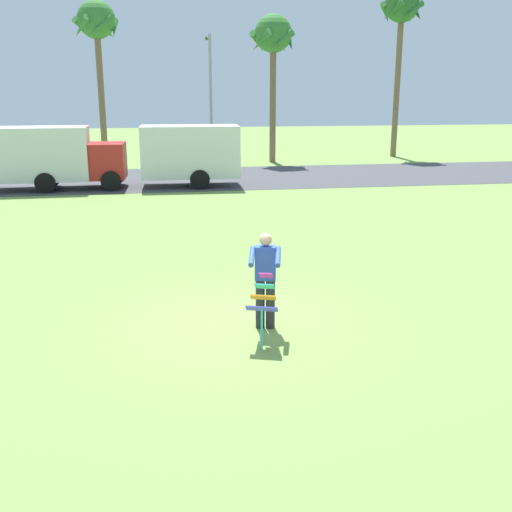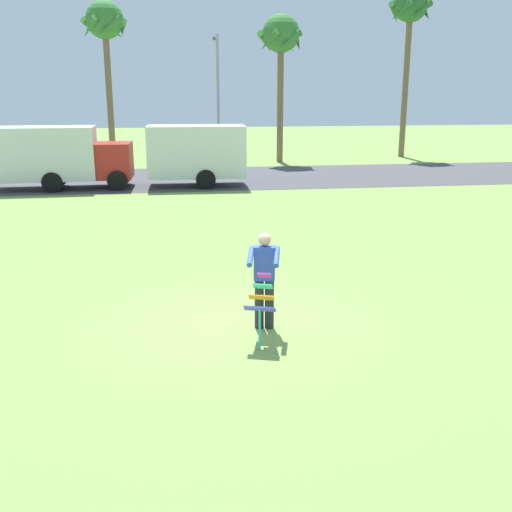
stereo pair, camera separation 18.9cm
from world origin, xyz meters
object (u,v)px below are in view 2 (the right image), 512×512
kite_held (261,300)px  palm_tree_far_left (410,13)px  person_kite_flyer (264,277)px  streetlight_pole (218,92)px  palm_tree_centre_far (281,40)px  parked_truck_white_box (24,156)px  parked_truck_red_cab (177,154)px  palm_tree_right_near (105,27)px

kite_held → palm_tree_far_left: palm_tree_far_left is taller
person_kite_flyer → kite_held: 0.76m
person_kite_flyer → streetlight_pole: (1.32, 24.26, 3.05)m
person_kite_flyer → palm_tree_centre_far: bearing=78.8°
person_kite_flyer → kite_held: size_ratio=1.48×
parked_truck_white_box → parked_truck_red_cab: (6.39, 0.00, 0.00)m
parked_truck_white_box → palm_tree_centre_far: (12.52, 8.54, 5.40)m
person_kite_flyer → palm_tree_far_left: palm_tree_far_left is taller
parked_truck_red_cab → streetlight_pole: streetlight_pole is taller
kite_held → streetlight_pole: streetlight_pole is taller
palm_tree_centre_far → streetlight_pole: palm_tree_centre_far is taller
kite_held → palm_tree_right_near: 28.65m
palm_tree_centre_far → kite_held: bearing=-101.3°
palm_tree_centre_far → palm_tree_far_left: size_ratio=0.81×
kite_held → palm_tree_right_near: palm_tree_right_near is taller
kite_held → parked_truck_white_box: bearing=113.0°
palm_tree_centre_far → streetlight_pole: (-3.67, -0.92, -2.82)m
parked_truck_white_box → palm_tree_right_near: 12.12m
palm_tree_right_near → streetlight_pole: 7.43m
parked_truck_white_box → person_kite_flyer: bearing=-65.7°
parked_truck_red_cab → palm_tree_right_near: palm_tree_right_near is taller
parked_truck_red_cab → person_kite_flyer: bearing=-86.1°
palm_tree_right_near → palm_tree_centre_far: 9.88m
streetlight_pole → parked_truck_white_box: bearing=-139.3°
person_kite_flyer → kite_held: bearing=-102.9°
parked_truck_red_cab → palm_tree_centre_far: size_ratio=0.82×
person_kite_flyer → palm_tree_far_left: size_ratio=0.17×
kite_held → parked_truck_white_box: (-7.36, 17.37, 0.62)m
parked_truck_white_box → palm_tree_centre_far: size_ratio=0.82×
person_kite_flyer → parked_truck_white_box: 18.27m
palm_tree_far_left → streetlight_pole: size_ratio=1.44×
parked_truck_white_box → palm_tree_right_near: size_ratio=0.75×
palm_tree_right_near → kite_held: bearing=-80.6°
person_kite_flyer → parked_truck_red_cab: 16.69m
parked_truck_white_box → parked_truck_red_cab: same height
parked_truck_white_box → palm_tree_centre_far: 16.09m
kite_held → palm_tree_centre_far: (5.16, 25.91, 6.02)m
parked_truck_red_cab → palm_tree_centre_far: bearing=54.3°
kite_held → parked_truck_red_cab: (-0.97, 17.37, 0.62)m
palm_tree_right_near → streetlight_pole: bearing=-22.4°
palm_tree_centre_far → parked_truck_white_box: bearing=-145.7°
person_kite_flyer → palm_tree_far_left: bearing=63.9°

